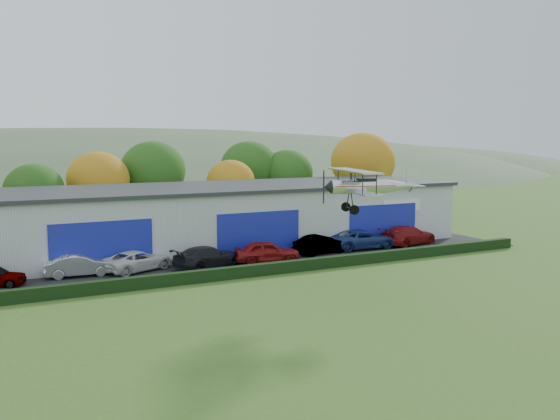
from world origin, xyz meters
name	(u,v)px	position (x,y,z in m)	size (l,w,h in m)	color
ground	(372,360)	(0.00, 0.00, 0.00)	(300.00, 300.00, 0.00)	#3F611E
apron	(241,261)	(3.00, 21.00, 0.03)	(48.00, 9.00, 0.05)	black
hedge	(268,269)	(3.00, 16.20, 0.40)	(46.00, 0.60, 0.80)	black
hangar	(230,215)	(5.00, 27.98, 2.66)	(40.60, 12.60, 5.30)	#B2B7BC
tree_belt	(146,175)	(0.85, 40.62, 5.61)	(75.70, 13.22, 10.12)	#3D2614
distant_hills	(28,229)	(-4.38, 140.00, -13.05)	(430.00, 196.00, 56.00)	#4C6642
car_1	(79,265)	(-8.63, 21.38, 0.80)	(1.59, 4.56, 1.50)	silver
car_2	(138,261)	(-4.72, 21.30, 0.76)	(2.36, 5.13, 1.43)	silver
car_3	(207,257)	(0.02, 20.10, 0.82)	(2.16, 5.31, 1.54)	black
car_4	(267,252)	(4.55, 19.54, 0.89)	(1.98, 4.92, 1.68)	maroon
car_5	(321,244)	(10.01, 20.82, 0.81)	(1.61, 4.63, 1.52)	gray
car_6	(362,239)	(14.29, 21.19, 0.86)	(2.68, 5.82, 1.62)	navy
car_7	(408,235)	(18.97, 20.95, 0.88)	(2.34, 5.75, 1.67)	maroon
biplane	(367,185)	(6.09, 9.11, 6.54)	(6.02, 6.82, 2.55)	silver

